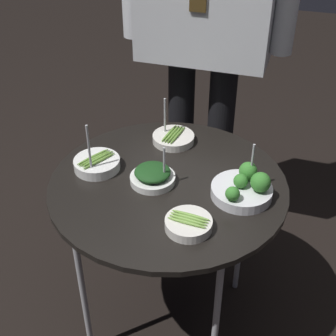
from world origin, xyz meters
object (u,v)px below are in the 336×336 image
bowl_asparagus_center (189,224)px  bowl_asparagus_back_right (97,164)px  bowl_spinach_near_rim (153,176)px  bowl_broccoli_far_rim (244,188)px  serving_cart (168,192)px  bowl_asparagus_mid_left (173,138)px

bowl_asparagus_center → bowl_asparagus_back_right: size_ratio=0.71×
bowl_asparagus_center → bowl_asparagus_back_right: bowl_asparagus_back_right is taller
bowl_asparagus_back_right → bowl_asparagus_center: bearing=-26.9°
bowl_spinach_near_rim → bowl_asparagus_center: size_ratio=1.08×
bowl_spinach_near_rim → bowl_asparagus_center: bowl_spinach_near_rim is taller
bowl_asparagus_center → bowl_broccoli_far_rim: bowl_broccoli_far_rim is taller
serving_cart → bowl_asparagus_center: bearing=-57.5°
bowl_asparagus_mid_left → bowl_broccoli_far_rim: bearing=-38.3°
bowl_asparagus_mid_left → bowl_broccoli_far_rim: (0.28, -0.22, 0.01)m
bowl_spinach_near_rim → bowl_asparagus_back_right: bearing=176.5°
bowl_asparagus_mid_left → bowl_asparagus_center: (0.16, -0.40, 0.00)m
serving_cart → bowl_broccoli_far_rim: size_ratio=4.07×
serving_cart → bowl_asparagus_back_right: bearing=-179.4°
bowl_spinach_near_rim → bowl_asparagus_back_right: bowl_asparagus_back_right is taller
bowl_asparagus_center → bowl_broccoli_far_rim: 0.21m
bowl_asparagus_mid_left → bowl_asparagus_back_right: bowl_asparagus_back_right is taller
bowl_spinach_near_rim → bowl_asparagus_back_right: 0.19m
serving_cart → bowl_asparagus_back_right: bowl_asparagus_back_right is taller
bowl_asparagus_center → bowl_broccoli_far_rim: bearing=57.3°
serving_cart → bowl_asparagus_center: size_ratio=5.68×
serving_cart → bowl_asparagus_mid_left: (-0.05, 0.22, 0.05)m
bowl_asparagus_mid_left → bowl_spinach_near_rim: 0.23m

